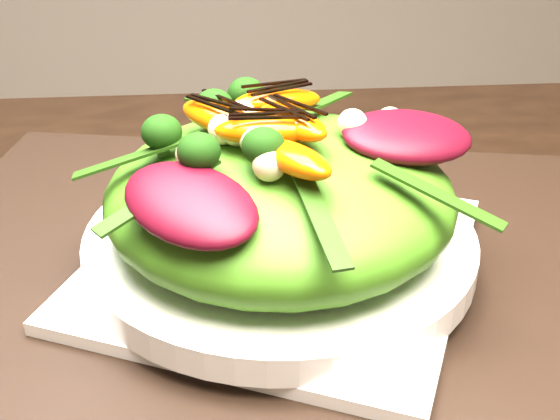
{
  "coord_description": "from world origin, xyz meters",
  "views": [
    {
      "loc": [
        -0.01,
        -0.3,
        1.03
      ],
      "look_at": [
        0.03,
        0.11,
        0.8
      ],
      "focal_mm": 48.0,
      "sensor_mm": 36.0,
      "label": 1
    }
  ],
  "objects": [
    {
      "name": "placemat",
      "position": [
        0.03,
        0.11,
        0.75
      ],
      "size": [
        0.57,
        0.48,
        0.0
      ],
      "primitive_type": "cube",
      "rotation": [
        0.0,
        0.0,
        -0.19
      ],
      "color": "black",
      "rests_on": "dining_table"
    },
    {
      "name": "plate_base",
      "position": [
        0.03,
        0.11,
        0.76
      ],
      "size": [
        0.31,
        0.31,
        0.01
      ],
      "primitive_type": "cube",
      "rotation": [
        0.0,
        0.0,
        -0.41
      ],
      "color": "white",
      "rests_on": "placemat"
    },
    {
      "name": "salad_bowl",
      "position": [
        0.03,
        0.11,
        0.77
      ],
      "size": [
        0.29,
        0.29,
        0.02
      ],
      "primitive_type": "cylinder",
      "rotation": [
        0.0,
        0.0,
        0.14
      ],
      "color": "white",
      "rests_on": "plate_base"
    },
    {
      "name": "lettuce_mound",
      "position": [
        0.03,
        0.11,
        0.81
      ],
      "size": [
        0.23,
        0.23,
        0.07
      ],
      "primitive_type": "ellipsoid",
      "rotation": [
        0.0,
        0.0,
        0.05
      ],
      "color": "#417716",
      "rests_on": "salad_bowl"
    },
    {
      "name": "radicchio_leaf",
      "position": [
        0.11,
        0.12,
        0.84
      ],
      "size": [
        0.1,
        0.07,
        0.02
      ],
      "primitive_type": "ellipsoid",
      "rotation": [
        0.0,
        0.0,
        0.22
      ],
      "color": "#3F0611",
      "rests_on": "lettuce_mound"
    },
    {
      "name": "orange_segment",
      "position": [
        0.02,
        0.12,
        0.85
      ],
      "size": [
        0.06,
        0.04,
        0.02
      ],
      "primitive_type": "ellipsoid",
      "rotation": [
        0.0,
        0.0,
        -0.2
      ],
      "color": "#C94A03",
      "rests_on": "lettuce_mound"
    },
    {
      "name": "broccoli_floret",
      "position": [
        -0.02,
        0.15,
        0.86
      ],
      "size": [
        0.04,
        0.04,
        0.03
      ],
      "primitive_type": "sphere",
      "rotation": [
        0.0,
        0.0,
        0.09
      ],
      "color": "black",
      "rests_on": "lettuce_mound"
    },
    {
      "name": "macadamia_nut",
      "position": [
        0.05,
        0.06,
        0.85
      ],
      "size": [
        0.02,
        0.02,
        0.02
      ],
      "primitive_type": "sphere",
      "rotation": [
        0.0,
        0.0,
        -0.04
      ],
      "color": "beige",
      "rests_on": "lettuce_mound"
    },
    {
      "name": "balsamic_drizzle",
      "position": [
        0.02,
        0.12,
        0.86
      ],
      "size": [
        0.05,
        0.01,
        0.0
      ],
      "primitive_type": "cube",
      "rotation": [
        0.0,
        0.0,
        -0.2
      ],
      "color": "black",
      "rests_on": "orange_segment"
    }
  ]
}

